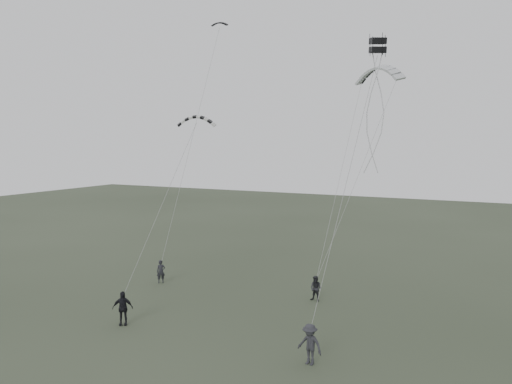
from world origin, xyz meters
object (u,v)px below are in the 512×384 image
at_px(flyer_center, 123,308).
at_px(kite_striped, 197,117).
at_px(flyer_left, 161,272).
at_px(kite_box, 378,45).
at_px(kite_pale_large, 379,67).
at_px(flyer_right, 316,289).
at_px(kite_dark_small, 219,23).
at_px(flyer_far, 310,344).

bearing_deg(flyer_center, kite_striped, 56.72).
distance_m(flyer_left, kite_box, 21.53).
bearing_deg(kite_pale_large, kite_striped, -115.59).
bearing_deg(flyer_center, kite_pale_large, 24.20).
height_order(flyer_right, kite_striped, kite_striped).
bearing_deg(kite_dark_small, flyer_right, -40.76).
xyz_separation_m(flyer_right, kite_dark_small, (-10.71, 6.24, 18.96)).
height_order(flyer_center, kite_dark_small, kite_dark_small).
distance_m(kite_pale_large, kite_box, 11.37).
relative_size(flyer_left, flyer_far, 0.87).
bearing_deg(flyer_right, kite_box, -35.06).
bearing_deg(flyer_left, flyer_right, -32.23).
bearing_deg(kite_pale_large, flyer_left, -123.34).
relative_size(flyer_right, flyer_far, 0.85).
height_order(flyer_center, kite_pale_large, kite_pale_large).
height_order(flyer_center, kite_box, kite_box).
xyz_separation_m(kite_pale_large, kite_box, (2.45, -11.09, -0.54)).
distance_m(flyer_center, kite_striped, 13.30).
bearing_deg(flyer_center, flyer_far, -33.16).
height_order(flyer_left, kite_striped, kite_striped).
bearing_deg(kite_box, kite_dark_small, 118.20).
xyz_separation_m(flyer_center, kite_pale_large, (10.27, 15.92, 14.57)).
relative_size(kite_pale_large, kite_box, 5.21).
bearing_deg(flyer_right, flyer_left, -168.45).
xyz_separation_m(flyer_left, kite_box, (15.96, -2.89, 14.16)).
distance_m(flyer_right, kite_dark_small, 22.66).
bearing_deg(flyer_far, kite_striped, 156.86).
height_order(flyer_center, flyer_far, flyer_center).
xyz_separation_m(flyer_left, kite_striped, (3.28, -0.09, 11.02)).
bearing_deg(flyer_left, kite_dark_small, 46.67).
distance_m(flyer_center, flyer_far, 11.07).
distance_m(flyer_right, flyer_center, 12.03).
relative_size(flyer_left, kite_box, 2.19).
relative_size(flyer_far, kite_dark_small, 1.43).
bearing_deg(flyer_far, kite_pale_large, 104.52).
xyz_separation_m(flyer_right, kite_pale_large, (2.05, 7.14, 14.71)).
height_order(flyer_right, kite_pale_large, kite_pale_large).
relative_size(flyer_center, flyer_far, 1.00).
bearing_deg(flyer_far, kite_box, 82.91).
relative_size(flyer_right, kite_dark_small, 1.22).
xyz_separation_m(flyer_left, flyer_far, (14.31, -7.75, 0.12)).
relative_size(flyer_left, kite_pale_large, 0.42).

